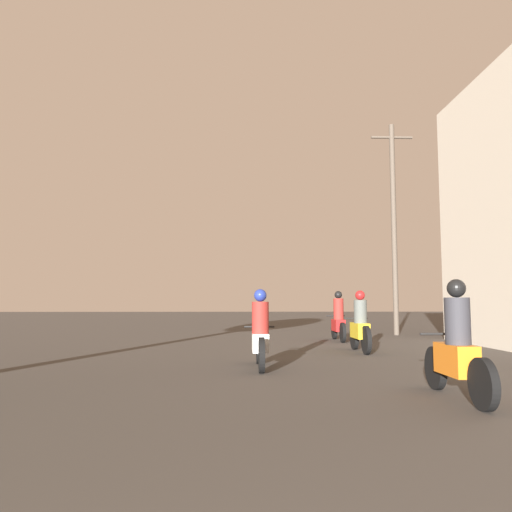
# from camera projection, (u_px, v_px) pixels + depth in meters

# --- Properties ---
(motorcycle_orange) EXTENTS (0.60, 2.03, 1.55)m
(motorcycle_orange) POSITION_uv_depth(u_px,v_px,m) (457.00, 350.00, 6.47)
(motorcycle_orange) COLOR black
(motorcycle_orange) RESTS_ON ground_plane
(motorcycle_white) EXTENTS (0.60, 1.97, 1.49)m
(motorcycle_white) POSITION_uv_depth(u_px,v_px,m) (260.00, 336.00, 9.46)
(motorcycle_white) COLOR black
(motorcycle_white) RESTS_ON ground_plane
(motorcycle_yellow) EXTENTS (0.60, 1.94, 1.53)m
(motorcycle_yellow) POSITION_uv_depth(u_px,v_px,m) (360.00, 327.00, 12.46)
(motorcycle_yellow) COLOR black
(motorcycle_yellow) RESTS_ON ground_plane
(motorcycle_red) EXTENTS (0.60, 2.01, 1.59)m
(motorcycle_red) POSITION_uv_depth(u_px,v_px,m) (338.00, 321.00, 15.93)
(motorcycle_red) COLOR black
(motorcycle_red) RESTS_ON ground_plane
(utility_pole_far) EXTENTS (1.60, 0.20, 8.08)m
(utility_pole_far) POSITION_uv_depth(u_px,v_px,m) (394.00, 224.00, 18.99)
(utility_pole_far) COLOR #4C4238
(utility_pole_far) RESTS_ON ground_plane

